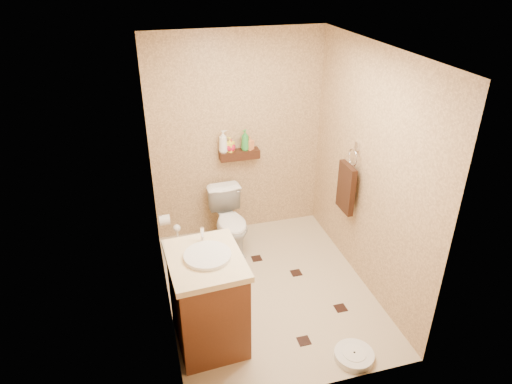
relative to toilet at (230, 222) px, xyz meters
name	(u,v)px	position (x,y,z in m)	size (l,w,h in m)	color
ground	(268,288)	(0.20, -0.83, -0.35)	(2.50, 2.50, 0.00)	#C0AC8D
wall_back	(237,137)	(0.20, 0.42, 0.85)	(2.00, 0.04, 2.40)	tan
wall_front	(324,266)	(0.20, -2.08, 0.85)	(2.00, 0.04, 2.40)	tan
wall_left	(158,200)	(-0.80, -0.83, 0.85)	(0.04, 2.50, 2.40)	tan
wall_right	(369,173)	(1.20, -0.83, 0.85)	(0.04, 2.50, 2.40)	tan
ceiling	(272,50)	(0.20, -0.83, 2.05)	(2.00, 2.50, 0.02)	silver
wall_shelf	(239,154)	(0.20, 0.34, 0.67)	(0.46, 0.14, 0.10)	#3E1E11
floor_accents	(273,291)	(0.24, -0.88, -0.34)	(1.21, 1.41, 0.01)	black
toilet	(230,222)	(0.00, 0.00, 0.00)	(0.39, 0.68, 0.69)	white
vanity	(208,299)	(-0.50, -1.35, 0.11)	(0.64, 0.76, 1.03)	brown
bathroom_scale	(354,355)	(0.64, -1.90, -0.31)	(0.42, 0.42, 0.07)	white
toilet_brush	(179,250)	(-0.62, -0.14, -0.17)	(0.11, 0.11, 0.50)	#18615D
towel_ring	(347,186)	(1.11, -0.58, 0.60)	(0.12, 0.30, 0.76)	silver
toilet_paper	(164,220)	(-0.74, -0.18, 0.25)	(0.12, 0.11, 0.12)	white
bottle_a	(223,141)	(0.01, 0.34, 0.85)	(0.10, 0.10, 0.26)	white
bottle_b	(230,144)	(0.10, 0.34, 0.81)	(0.08, 0.08, 0.17)	yellow
bottle_c	(231,146)	(0.10, 0.34, 0.79)	(0.11, 0.11, 0.14)	red
bottle_d	(245,140)	(0.27, 0.34, 0.84)	(0.09, 0.09, 0.24)	green
bottle_e	(250,143)	(0.32, 0.34, 0.80)	(0.07, 0.07, 0.16)	#DB8049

